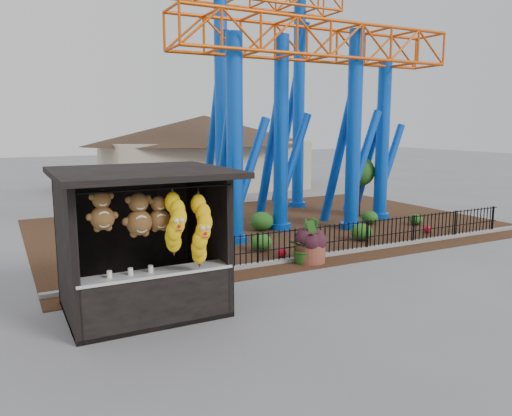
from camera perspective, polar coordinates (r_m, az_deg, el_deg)
name	(u,v)px	position (r m, az deg, el deg)	size (l,w,h in m)	color
ground	(288,304)	(11.56, 3.72, -10.91)	(120.00, 120.00, 0.00)	slate
mulch_bed	(270,225)	(20.16, 1.64, -2.01)	(18.00, 12.00, 0.02)	#331E11
curb	(347,252)	(16.09, 10.39, -4.94)	(18.00, 0.18, 0.12)	gray
prize_booth	(145,245)	(10.77, -12.60, -4.12)	(3.50, 3.40, 3.12)	black
picket_fence	(370,235)	(16.54, 12.90, -3.06)	(12.20, 0.06, 1.00)	black
roller_coaster	(293,63)	(20.66, 4.22, 16.18)	(11.00, 6.37, 10.82)	blue
terracotta_planter	(310,253)	(14.88, 6.23, -5.13)	(0.88, 0.88, 0.57)	brown
planter_foliage	(311,233)	(14.74, 6.27, -2.86)	(0.70, 0.70, 0.64)	black
potted_plant	(303,248)	(14.69, 5.40, -4.53)	(0.86, 0.74, 0.95)	#295C1B
landscaping	(315,227)	(18.54, 6.77, -2.12)	(8.18, 4.38, 0.72)	#215117
pavilion	(205,140)	(31.49, -5.90, 7.69)	(15.00, 15.00, 4.80)	#BFAD8C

